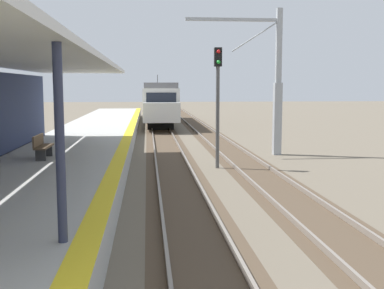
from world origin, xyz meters
The scene contains 7 objects.
station_platform centered at (-2.50, 16.00, 0.45)m, with size 5.00×80.00×0.91m.
track_pair_nearest_platform centered at (1.90, 20.00, 0.05)m, with size 2.34×120.00×0.16m.
track_pair_middle centered at (5.30, 20.00, 0.05)m, with size 2.34×120.00×0.16m.
approaching_train centered at (1.90, 42.83, 2.18)m, with size 2.93×19.60×4.76m.
rail_signal_post centered at (3.84, 17.47, 3.19)m, with size 0.32×0.34×5.20m.
catenary_pylon_far_side centered at (7.24, 21.32, 3.60)m, with size 5.00×0.40×7.50m.
platform_bench centered at (-3.08, 14.93, 1.37)m, with size 0.45×1.60×0.88m.
Camera 1 is at (0.81, -3.01, 3.54)m, focal length 44.76 mm.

